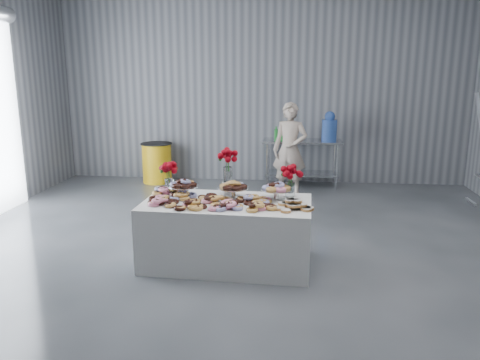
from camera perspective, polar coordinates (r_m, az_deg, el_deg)
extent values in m
plane|color=#35383C|center=(5.37, -0.77, -11.05)|extent=(9.00, 9.00, 0.00)
cube|color=slate|center=(9.37, 2.68, 11.99)|extent=(8.00, 0.04, 4.00)
cube|color=silver|center=(5.44, -1.57, -6.44)|extent=(1.94, 1.07, 0.75)
cube|color=silver|center=(9.05, 7.60, 4.72)|extent=(1.50, 0.60, 0.04)
cube|color=silver|center=(9.17, 7.48, 0.82)|extent=(1.40, 0.55, 0.03)
cylinder|color=silver|center=(8.89, 3.35, 1.72)|extent=(0.04, 0.04, 0.86)
cylinder|color=silver|center=(8.92, 11.72, 1.50)|extent=(0.04, 0.04, 0.86)
cylinder|color=silver|center=(9.38, 3.52, 2.32)|extent=(0.04, 0.04, 0.86)
cylinder|color=silver|center=(9.41, 11.45, 2.12)|extent=(0.04, 0.04, 0.86)
cylinder|color=silver|center=(5.57, -6.92, -1.38)|extent=(0.06, 0.06, 0.12)
cylinder|color=silver|center=(5.55, -6.93, -0.74)|extent=(0.36, 0.36, 0.01)
cylinder|color=silver|center=(5.44, -0.81, -1.63)|extent=(0.06, 0.06, 0.12)
cylinder|color=silver|center=(5.43, -0.81, -0.97)|extent=(0.36, 0.36, 0.01)
cylinder|color=silver|center=(5.39, 4.45, -1.83)|extent=(0.06, 0.06, 0.12)
cylinder|color=silver|center=(5.37, 4.46, -1.16)|extent=(0.36, 0.36, 0.01)
cylinder|color=white|center=(5.71, -8.60, -0.76)|extent=(0.11, 0.11, 0.18)
cylinder|color=#1E5919|center=(5.68, -8.64, 0.51)|extent=(0.04, 0.04, 0.18)
cylinder|color=white|center=(5.52, 6.12, -1.18)|extent=(0.11, 0.11, 0.18)
cylinder|color=#1E5919|center=(5.49, 6.15, 0.13)|extent=(0.04, 0.04, 0.18)
cylinder|color=silver|center=(5.65, -1.49, -0.93)|extent=(0.14, 0.14, 0.15)
cylinder|color=white|center=(5.61, -1.50, 0.71)|extent=(0.11, 0.11, 0.18)
cylinder|color=#1E5919|center=(5.58, -1.50, 2.01)|extent=(0.04, 0.04, 0.18)
cylinder|color=blue|center=(9.05, 10.83, 6.00)|extent=(0.28, 0.28, 0.40)
sphere|color=blue|center=(9.02, 10.90, 7.61)|extent=(0.20, 0.20, 0.20)
imported|color=#CC8C93|center=(8.30, 6.10, 3.67)|extent=(0.68, 0.52, 1.67)
cylinder|color=yellow|center=(9.52, -10.09, 2.03)|extent=(0.57, 0.57, 0.77)
cylinder|color=black|center=(9.45, -10.19, 4.39)|extent=(0.62, 0.62, 0.02)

